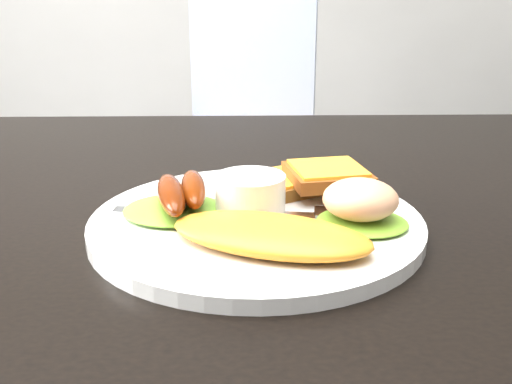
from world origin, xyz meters
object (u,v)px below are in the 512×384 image
dining_chair (254,160)px  plate (256,224)px  dining_table (249,216)px  person (127,86)px

dining_chair → plate: plate is taller
dining_table → dining_chair: dining_table is taller
dining_chair → person: 0.65m
dining_table → plate: plate is taller
plate → dining_chair: bearing=89.0°
dining_table → plate: size_ratio=4.15×
dining_chair → person: person is taller
dining_chair → person: (-0.27, -0.51, 0.31)m
plate → dining_table: bearing=93.5°
dining_chair → dining_table: bearing=-78.1°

